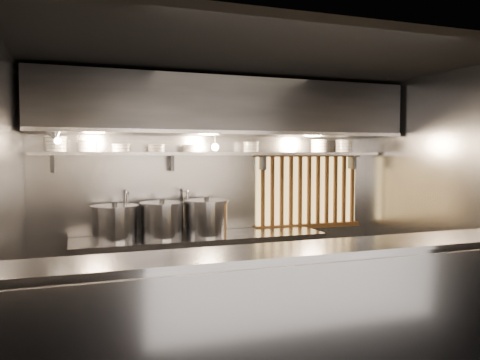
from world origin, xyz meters
TOP-DOWN VIEW (x-y plane):
  - floor at (0.00, 0.00)m, footprint 4.50×4.50m
  - ceiling at (0.00, 0.00)m, footprint 4.50×4.50m
  - wall_back at (0.00, 1.50)m, footprint 4.50×0.00m
  - wall_left at (-2.25, 0.00)m, footprint 0.00×3.00m
  - wall_right at (2.25, 0.00)m, footprint 0.00×3.00m
  - serving_counter at (0.00, -0.96)m, footprint 4.50×0.56m
  - cooking_bench at (-0.30, 1.13)m, footprint 3.00×0.70m
  - bowl_shelf at (0.00, 1.32)m, footprint 4.40×0.34m
  - exhaust_hood at (0.00, 1.10)m, footprint 4.40×0.81m
  - wood_screen at (1.30, 1.45)m, footprint 1.56×0.09m
  - faucet_left at (-1.15, 1.37)m, footprint 0.04×0.30m
  - faucet_right at (-0.45, 1.37)m, footprint 0.04×0.30m
  - heat_lamp at (-1.90, 0.85)m, footprint 0.25×0.35m
  - pendant_bulb at (-0.10, 1.20)m, footprint 0.09×0.09m
  - stock_pot_left at (-1.30, 1.16)m, footprint 0.68×0.68m
  - stock_pot_mid at (-0.23, 1.12)m, footprint 0.65×0.65m
  - stock_pot_right at (-0.76, 1.13)m, footprint 0.66×0.66m
  - bowl_stack_0 at (-1.91, 1.32)m, footprint 0.24×0.24m
  - bowl_stack_1 at (-1.57, 1.32)m, footprint 0.22×0.22m
  - bowl_stack_2 at (-1.19, 1.32)m, footprint 0.23×0.23m
  - bowl_stack_3 at (-0.79, 1.32)m, footprint 0.21×0.21m
  - bowl_stack_4 at (-0.37, 1.32)m, footprint 0.21×0.21m
  - bowl_stack_5 at (0.41, 1.32)m, footprint 0.20×0.20m
  - bowl_stack_6 at (1.38, 1.32)m, footprint 0.22×0.22m
  - bowl_stack_7 at (1.77, 1.32)m, footprint 0.24×0.24m

SIDE VIEW (x-z plane):
  - floor at x=0.00m, z-range 0.00..0.00m
  - cooking_bench at x=-0.30m, z-range 0.00..0.90m
  - serving_counter at x=0.00m, z-range 0.00..1.13m
  - stock_pot_left at x=-1.30m, z-range 0.88..1.32m
  - stock_pot_right at x=-0.76m, z-range 0.88..1.34m
  - stock_pot_mid at x=-0.23m, z-range 0.88..1.35m
  - faucet_left at x=-1.15m, z-range 1.06..1.56m
  - faucet_right at x=-0.45m, z-range 1.06..1.56m
  - wood_screen at x=1.30m, z-range 0.86..1.90m
  - wall_back at x=0.00m, z-range -0.85..3.65m
  - wall_left at x=-2.25m, z-range -0.10..2.90m
  - wall_right at x=2.25m, z-range -0.10..2.90m
  - bowl_shelf at x=0.00m, z-range 1.86..1.90m
  - bowl_stack_2 at x=-1.19m, z-range 1.90..1.99m
  - bowl_stack_3 at x=-0.79m, z-range 1.90..1.99m
  - bowl_stack_4 at x=-0.37m, z-range 1.90..1.99m
  - pendant_bulb at x=-0.10m, z-range 1.87..2.05m
  - bowl_stack_1 at x=-1.57m, z-range 1.90..2.03m
  - bowl_stack_5 at x=0.41m, z-range 1.90..2.03m
  - bowl_stack_0 at x=-1.91m, z-range 1.90..2.07m
  - bowl_stack_7 at x=1.77m, z-range 1.90..2.07m
  - bowl_stack_6 at x=1.38m, z-range 1.90..2.07m
  - heat_lamp at x=-1.90m, z-range 1.97..2.17m
  - exhaust_hood at x=0.00m, z-range 2.10..2.75m
  - ceiling at x=0.00m, z-range 2.80..2.80m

